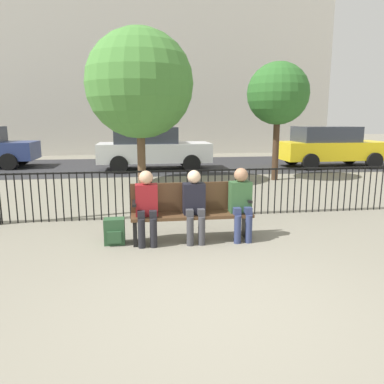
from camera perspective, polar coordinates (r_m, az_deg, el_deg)
The scene contains 13 objects.
ground_plane at distance 4.11m, azimuth 4.56°, elevation -17.02°, with size 80.00×80.00×0.00m, color gray.
park_bench at distance 6.02m, azimuth -0.11°, elevation -2.66°, with size 1.93×0.45×0.92m.
seated_person_0 at distance 5.80m, azimuth -6.93°, elevation -1.71°, with size 0.34×0.39×1.16m.
seated_person_1 at distance 5.86m, azimuth 0.35°, elevation -1.56°, with size 0.34×0.39×1.15m.
seated_person_2 at distance 6.02m, azimuth 7.46°, elevation -1.17°, with size 0.34×0.39×1.17m.
backpack at distance 5.99m, azimuth -11.72°, elevation -5.92°, with size 0.32×0.26×0.41m.
fence_railing at distance 7.38m, azimuth -1.79°, elevation 0.39°, with size 9.01×0.03×0.95m.
tree_0 at distance 11.25m, azimuth -8.00°, elevation 15.96°, with size 3.11×3.11×4.46m.
tree_1 at distance 12.16m, azimuth 12.98°, elevation 14.34°, with size 1.90×1.90×3.64m.
street_surface at distance 15.67m, azimuth -5.17°, elevation 4.04°, with size 24.00×6.00×0.01m.
parked_car_0 at distance 14.33m, azimuth -6.12°, elevation 6.73°, with size 4.20×1.94×1.62m.
parked_car_1 at distance 16.07m, azimuth 20.29°, elevation 6.58°, with size 4.20×1.94×1.62m.
building_facade at distance 24.02m, azimuth -6.61°, elevation 22.61°, with size 20.00×6.00×13.45m.
Camera 1 is at (-0.83, -3.53, 1.94)m, focal length 35.00 mm.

